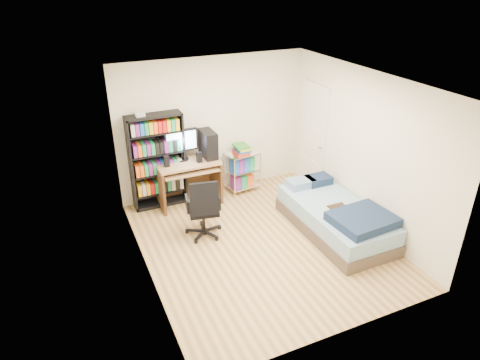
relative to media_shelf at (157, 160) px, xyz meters
name	(u,v)px	position (x,y,z in m)	size (l,w,h in m)	color
room	(263,170)	(1.10, -1.84, 0.39)	(3.58, 4.08, 2.58)	tan
media_shelf	(157,160)	(0.00, 0.00, 0.00)	(0.94, 0.31, 1.73)	black
computer_desk	(193,163)	(0.59, -0.11, -0.12)	(1.08, 0.63, 1.36)	tan
office_chair	(204,218)	(0.37, -1.28, -0.54)	(0.70, 0.70, 1.00)	black
wire_cart	(242,161)	(1.55, -0.12, -0.24)	(0.63, 0.48, 0.94)	white
bed	(336,217)	(2.32, -2.03, -0.60)	(1.03, 2.05, 0.59)	#50443B
door	(313,137)	(2.82, -0.49, 0.14)	(0.12, 0.80, 2.00)	white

